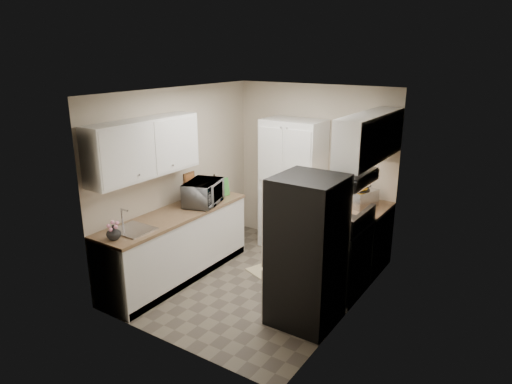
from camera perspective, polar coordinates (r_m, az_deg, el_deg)
ground at (r=6.20m, az=0.01°, el=-11.26°), size 3.20×3.20×0.00m
room_shell at (r=5.61m, az=-0.20°, el=3.52°), size 2.64×3.24×2.52m
pantry_cabinet at (r=6.96m, az=4.58°, el=0.85°), size 0.90×0.55×2.00m
base_cabinet_left at (r=6.26m, az=-9.85°, el=-6.75°), size 0.60×2.30×0.88m
countertop_left at (r=6.09m, az=-10.07°, el=-2.78°), size 0.63×2.33×0.04m
base_cabinet_right at (r=6.58m, az=13.08°, el=-5.72°), size 0.60×0.80×0.88m
countertop_right at (r=6.42m, az=13.35°, el=-1.93°), size 0.63×0.83×0.04m
electric_range at (r=5.88m, az=10.17°, el=-7.96°), size 0.71×0.78×1.13m
refrigerator at (r=5.08m, az=6.40°, el=-7.37°), size 0.70×0.72×1.70m
microwave at (r=6.32m, az=-6.60°, el=-0.10°), size 0.56×0.69×0.33m
wine_bottle at (r=6.80m, az=-5.22°, el=0.91°), size 0.07×0.07×0.27m
flower_vase at (r=5.39m, az=-17.38°, el=-4.83°), size 0.19×0.19×0.17m
cutting_board at (r=6.66m, az=-4.11°, el=0.57°), size 0.05×0.21×0.26m
toaster_oven at (r=6.39m, az=12.91°, el=-0.70°), size 0.43×0.49×0.23m
fruit_basket at (r=6.32m, az=12.93°, el=0.78°), size 0.32×0.32×0.12m
kitchen_mat at (r=6.57m, az=2.30°, el=-9.49°), size 0.67×0.82×0.01m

